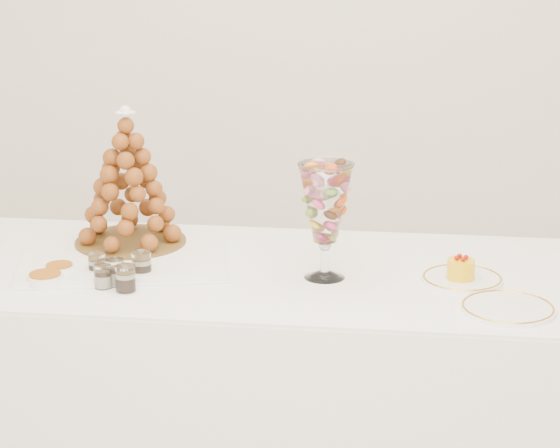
{
  "coord_description": "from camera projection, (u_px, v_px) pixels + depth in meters",
  "views": [
    {
      "loc": [
        0.23,
        -2.59,
        1.81
      ],
      "look_at": [
        -0.02,
        0.22,
        0.94
      ],
      "focal_mm": 70.0,
      "sensor_mm": 36.0,
      "label": 1
    }
  ],
  "objects": [
    {
      "name": "verrine_b",
      "position": [
        115.0,
        272.0,
        2.98
      ],
      "size": [
        0.07,
        0.07,
        0.07
      ],
      "primitive_type": "cylinder",
      "rotation": [
        0.0,
        0.0,
        -0.3
      ],
      "color": "white",
      "rests_on": "buffet_table"
    },
    {
      "name": "croquembouche",
      "position": [
        128.0,
        177.0,
        3.23
      ],
      "size": [
        0.33,
        0.33,
        0.42
      ],
      "rotation": [
        0.0,
        0.0,
        -0.11
      ],
      "color": "brown",
      "rests_on": "lace_tray"
    },
    {
      "name": "buffet_table",
      "position": [
        255.0,
        391.0,
        3.23
      ],
      "size": [
        2.04,
        0.89,
        0.77
      ],
      "rotation": [
        0.0,
        0.0,
        -0.04
      ],
      "color": "white",
      "rests_on": "ground"
    },
    {
      "name": "spare_plate",
      "position": [
        508.0,
        308.0,
        2.81
      ],
      "size": [
        0.24,
        0.24,
        0.01
      ],
      "primitive_type": "cylinder",
      "color": "white",
      "rests_on": "buffet_table"
    },
    {
      "name": "cake_plate",
      "position": [
        462.0,
        279.0,
        3.02
      ],
      "size": [
        0.22,
        0.22,
        0.01
      ],
      "primitive_type": "cylinder",
      "color": "white",
      "rests_on": "buffet_table"
    },
    {
      "name": "ramekin_back",
      "position": [
        60.0,
        270.0,
        3.07
      ],
      "size": [
        0.08,
        0.08,
        0.03
      ],
      "primitive_type": "cylinder",
      "color": "white",
      "rests_on": "buffet_table"
    },
    {
      "name": "macaron_vase",
      "position": [
        325.0,
        204.0,
        2.99
      ],
      "size": [
        0.15,
        0.15,
        0.33
      ],
      "color": "white",
      "rests_on": "buffet_table"
    },
    {
      "name": "verrine_a",
      "position": [
        97.0,
        265.0,
        3.05
      ],
      "size": [
        0.05,
        0.05,
        0.07
      ],
      "primitive_type": "cylinder",
      "rotation": [
        0.0,
        0.0,
        0.02
      ],
      "color": "white",
      "rests_on": "buffet_table"
    },
    {
      "name": "lace_tray",
      "position": [
        124.0,
        257.0,
        3.19
      ],
      "size": [
        0.66,
        0.54,
        0.02
      ],
      "primitive_type": "cube",
      "rotation": [
        0.0,
        0.0,
        0.18
      ],
      "color": "white",
      "rests_on": "buffet_table"
    },
    {
      "name": "verrine_c",
      "position": [
        142.0,
        265.0,
        3.04
      ],
      "size": [
        0.06,
        0.06,
        0.07
      ],
      "primitive_type": "cylinder",
      "rotation": [
        0.0,
        0.0,
        -0.04
      ],
      "color": "white",
      "rests_on": "buffet_table"
    },
    {
      "name": "verrine_e",
      "position": [
        125.0,
        278.0,
        2.93
      ],
      "size": [
        0.07,
        0.07,
        0.07
      ],
      "primitive_type": "cylinder",
      "rotation": [
        0.0,
        0.0,
        0.28
      ],
      "color": "white",
      "rests_on": "buffet_table"
    },
    {
      "name": "verrine_d",
      "position": [
        103.0,
        276.0,
        2.96
      ],
      "size": [
        0.06,
        0.06,
        0.07
      ],
      "primitive_type": "cylinder",
      "rotation": [
        0.0,
        0.0,
        -0.19
      ],
      "color": "white",
      "rests_on": "buffet_table"
    },
    {
      "name": "mousse_cake",
      "position": [
        461.0,
        269.0,
        3.0
      ],
      "size": [
        0.08,
        0.08,
        0.07
      ],
      "color": "#F5B80B",
      "rests_on": "cake_plate"
    },
    {
      "name": "ramekin_front",
      "position": [
        45.0,
        280.0,
        2.98
      ],
      "size": [
        0.1,
        0.1,
        0.03
      ],
      "primitive_type": "cylinder",
      "color": "white",
      "rests_on": "buffet_table"
    }
  ]
}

